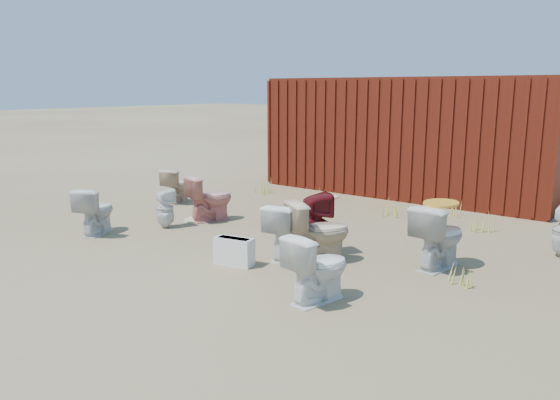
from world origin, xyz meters
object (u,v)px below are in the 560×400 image
Objects in this scene: toilet_back_beige_left at (177,186)px; loose_tank at (234,251)px; toilet_back_a at (165,208)px; toilet_front_a at (96,211)px; toilet_front_maroon at (315,224)px; toilet_back_beige_right at (319,232)px; shipping_container at (414,136)px; toilet_front_e at (318,267)px; toilet_back_yellowlid at (439,236)px; toilet_front_c at (287,231)px; toilet_front_pink at (210,198)px.

loose_tank is at bearing 132.93° from toilet_back_beige_left.
toilet_front_a is at bearing 73.69° from toilet_back_a.
toilet_back_a is at bearing 37.57° from toilet_front_maroon.
toilet_back_beige_right reaches higher than toilet_front_a.
toilet_front_e is (1.91, -6.39, -0.83)m from shipping_container.
toilet_back_yellowlid is (4.21, 0.79, 0.09)m from toilet_back_a.
toilet_front_a is 3.15m from toilet_front_c.
toilet_front_e reaches higher than toilet_front_a.
toilet_front_e is at bearing 179.02° from toilet_back_a.
shipping_container is 5.71m from toilet_back_a.
toilet_front_c is 1.01× the size of toilet_front_e.
toilet_front_c is (0.76, -5.41, -0.83)m from shipping_container.
toilet_front_maroon is 1.25× the size of toilet_back_beige_left.
shipping_container is at bearing -136.36° from toilet_front_a.
toilet_front_maroon reaches higher than toilet_back_yellowlid.
toilet_back_yellowlid is at bearing -130.26° from toilet_front_maroon.
toilet_back_beige_right is (2.70, -0.72, 0.02)m from toilet_front_pink.
toilet_front_a is at bearing 9.31° from toilet_front_e.
toilet_front_c reaches higher than toilet_front_e.
toilet_front_e reaches higher than loose_tank.
toilet_front_e is at bearing 156.19° from toilet_back_beige_right.
toilet_front_pink is (-1.51, -4.58, -0.81)m from shipping_container.
toilet_front_pink is 0.95× the size of toilet_back_yellowlid.
shipping_container is 4.89m from toilet_front_pink.
loose_tank is (0.41, -6.05, -1.02)m from shipping_container.
toilet_front_pink is 3.87m from toilet_front_e.
toilet_front_a is 1.08× the size of toilet_back_beige_left.
toilet_back_beige_right is at bearing -77.39° from shipping_container.
toilet_front_a is 0.94× the size of toilet_front_pink.
toilet_front_maroon is (3.24, 1.19, 0.06)m from toilet_front_a.
toilet_front_a is 4.19m from toilet_front_e.
toilet_front_a is at bearing 84.34° from toilet_front_pink.
toilet_back_beige_left is 4.07m from loose_tank.
toilet_front_c is at bearing 47.38° from toilet_back_beige_right.
toilet_front_c reaches higher than toilet_back_beige_left.
shipping_container reaches higher than toilet_front_pink.
toilet_back_a is 2.92m from toilet_back_beige_right.
toilet_back_beige_left is at bearing 137.00° from loose_tank.
toilet_back_yellowlid reaches higher than toilet_front_e.
toilet_front_a is 0.87× the size of toilet_front_maroon.
toilet_front_e is at bearing -73.31° from shipping_container.
toilet_front_maroon is (0.20, 0.34, 0.05)m from toilet_front_c.
toilet_front_a is 0.90× the size of toilet_back_beige_right.
toilet_back_beige_right reaches higher than toilet_front_e.
toilet_back_beige_left is at bearing 14.69° from toilet_back_beige_right.
toilet_back_a is (-0.22, -0.78, -0.07)m from toilet_front_pink.
toilet_back_a is 0.78× the size of toilet_back_yellowlid.
toilet_front_a is at bearing -109.94° from shipping_container.
shipping_container is 5.26m from toilet_back_yellowlid.
toilet_front_c is 0.44m from toilet_back_beige_right.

